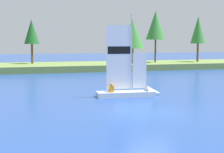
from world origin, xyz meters
The scene contains 7 objects.
ground_plane centered at (0.00, 0.00, 0.00)m, with size 200.00×200.00×0.00m, color #234793.
shore_bank centered at (0.00, 30.93, 0.42)m, with size 80.00×10.45×0.85m, color olive.
shoreline_tree_midleft centered at (-4.25, 32.63, 5.25)m, with size 2.12×2.12×6.16m.
shoreline_tree_centre centered at (9.63, 29.74, 5.00)m, with size 3.41×3.41×6.21m.
shoreline_tree_midright centered at (13.63, 30.80, 6.34)m, with size 2.88×2.88×7.64m.
shoreline_tree_right centered at (20.35, 30.16, 5.66)m, with size 2.29×2.29×6.92m.
sailboat centered at (1.29, 5.82, 0.46)m, with size 4.72×1.52×6.19m.
Camera 1 is at (-7.22, -17.35, 3.85)m, focal length 55.88 mm.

